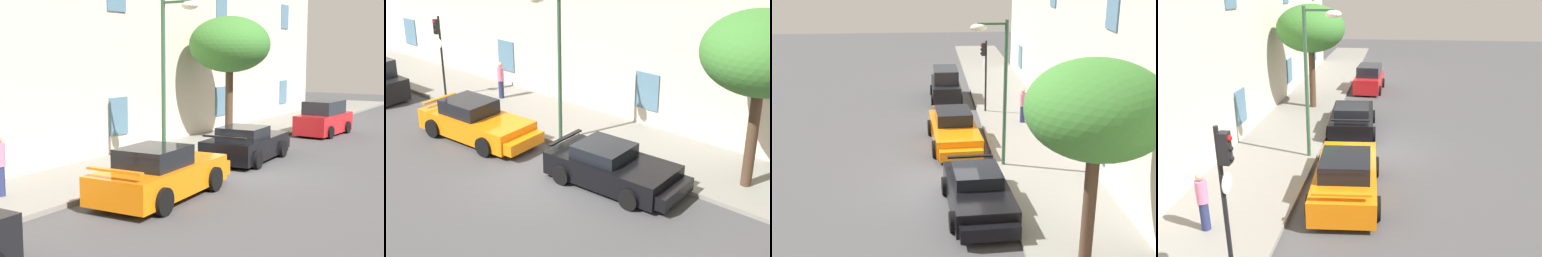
{
  "view_description": "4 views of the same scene",
  "coord_description": "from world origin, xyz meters",
  "views": [
    {
      "loc": [
        -16.65,
        -8.2,
        4.03
      ],
      "look_at": [
        -1.08,
        1.57,
        1.53
      ],
      "focal_mm": 51.05,
      "sensor_mm": 36.0,
      "label": 1
    },
    {
      "loc": [
        11.29,
        -11.48,
        8.43
      ],
      "look_at": [
        -0.04,
        1.54,
        1.27
      ],
      "focal_mm": 50.35,
      "sensor_mm": 36.0,
      "label": 2
    },
    {
      "loc": [
        17.17,
        -0.6,
        8.08
      ],
      "look_at": [
        -2.31,
        0.82,
        1.46
      ],
      "focal_mm": 47.78,
      "sensor_mm": 36.0,
      "label": 3
    },
    {
      "loc": [
        -15.79,
        -0.85,
        6.33
      ],
      "look_at": [
        -0.6,
        0.82,
        0.98
      ],
      "focal_mm": 36.64,
      "sensor_mm": 36.0,
      "label": 4
    }
  ],
  "objects": [
    {
      "name": "street_lamp",
      "position": [
        -1.63,
        1.93,
        4.09
      ],
      "size": [
        0.44,
        1.42,
        5.73
      ],
      "color": "#2D5138",
      "rests_on": "sidewalk"
    },
    {
      "name": "sidewalk",
      "position": [
        0.0,
        3.88,
        0.07
      ],
      "size": [
        60.0,
        3.68,
        0.14
      ],
      "primitive_type": "cube",
      "color": "gray",
      "rests_on": "ground"
    },
    {
      "name": "ground_plane",
      "position": [
        0.0,
        0.0,
        0.0
      ],
      "size": [
        80.0,
        80.0,
        0.0
      ],
      "primitive_type": "plane",
      "color": "#444447"
    },
    {
      "name": "tree_near_kerb",
      "position": [
        5.33,
        3.58,
        4.45
      ],
      "size": [
        3.68,
        3.68,
        5.6
      ],
      "color": "#473323",
      "rests_on": "sidewalk"
    },
    {
      "name": "sportscar_red_lead",
      "position": [
        -4.25,
        0.54,
        0.66
      ],
      "size": [
        5.15,
        2.38,
        1.52
      ],
      "color": "orange",
      "rests_on": "ground"
    },
    {
      "name": "traffic_light",
      "position": [
        -9.08,
        2.4,
        2.71
      ],
      "size": [
        0.44,
        0.36,
        3.78
      ],
      "color": "black",
      "rests_on": "sidewalk"
    },
    {
      "name": "pedestrian_admiring",
      "position": [
        -7.0,
        4.1,
        1.03
      ],
      "size": [
        0.43,
        0.43,
        1.71
      ],
      "color": "navy",
      "rests_on": "sidewalk"
    },
    {
      "name": "sportscar_yellow_flank",
      "position": [
        2.05,
        0.99,
        0.59
      ],
      "size": [
        4.67,
        2.37,
        1.33
      ],
      "color": "black",
      "rests_on": "ground"
    }
  ]
}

